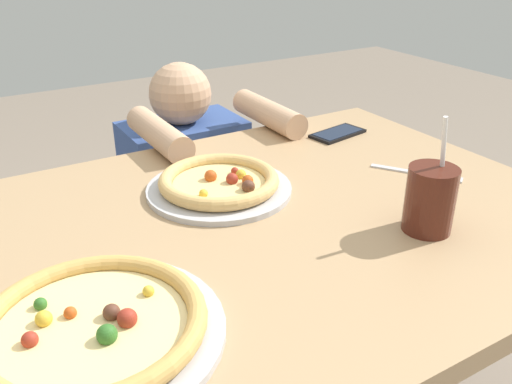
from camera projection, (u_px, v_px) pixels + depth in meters
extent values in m
cube|color=tan|center=(270.00, 226.00, 1.06)|extent=(1.21, 0.91, 0.04)
cylinder|color=#826748|center=(345.00, 237.00, 1.75)|extent=(0.07, 0.07, 0.71)
cylinder|color=#B7B7BC|center=(94.00, 334.00, 0.74)|extent=(0.36, 0.36, 0.01)
cylinder|color=#EFD68C|center=(93.00, 328.00, 0.73)|extent=(0.25, 0.25, 0.01)
torus|color=tan|center=(92.00, 322.00, 0.73)|extent=(0.31, 0.31, 0.03)
sphere|color=#2D6623|center=(107.00, 335.00, 0.70)|extent=(0.03, 0.03, 0.03)
sphere|color=#BF4C19|center=(70.00, 313.00, 0.75)|extent=(0.02, 0.02, 0.02)
sphere|color=gold|center=(44.00, 319.00, 0.73)|extent=(0.02, 0.02, 0.02)
sphere|color=brown|center=(112.00, 312.00, 0.74)|extent=(0.02, 0.02, 0.02)
sphere|color=gold|center=(148.00, 291.00, 0.79)|extent=(0.02, 0.02, 0.02)
sphere|color=maroon|center=(127.00, 318.00, 0.73)|extent=(0.03, 0.03, 0.03)
sphere|color=#2D6623|center=(40.00, 304.00, 0.76)|extent=(0.02, 0.02, 0.02)
sphere|color=maroon|center=(30.00, 340.00, 0.70)|extent=(0.02, 0.02, 0.02)
cylinder|color=#B7B7BC|center=(219.00, 189.00, 1.15)|extent=(0.30, 0.30, 0.01)
cylinder|color=#E5CC7F|center=(219.00, 184.00, 1.14)|extent=(0.19, 0.19, 0.01)
torus|color=tan|center=(219.00, 180.00, 1.14)|extent=(0.25, 0.25, 0.03)
sphere|color=#BF4C19|center=(211.00, 176.00, 1.15)|extent=(0.03, 0.03, 0.03)
sphere|color=gold|center=(247.00, 185.00, 1.12)|extent=(0.02, 0.02, 0.02)
sphere|color=#BF4C19|center=(248.00, 181.00, 1.13)|extent=(0.02, 0.02, 0.02)
sphere|color=maroon|center=(232.00, 179.00, 1.13)|extent=(0.03, 0.03, 0.03)
sphere|color=maroon|center=(235.00, 171.00, 1.18)|extent=(0.02, 0.02, 0.02)
sphere|color=brown|center=(249.00, 186.00, 1.10)|extent=(0.03, 0.03, 0.03)
sphere|color=gold|center=(203.00, 194.00, 1.08)|extent=(0.02, 0.02, 0.02)
sphere|color=gold|center=(241.00, 174.00, 1.16)|extent=(0.02, 0.02, 0.02)
cylinder|color=#4C1E14|center=(430.00, 200.00, 0.98)|extent=(0.09, 0.09, 0.12)
cylinder|color=white|center=(444.00, 146.00, 0.94)|extent=(0.02, 0.01, 0.11)
cube|color=silver|center=(406.00, 171.00, 1.24)|extent=(0.10, 0.14, 0.00)
cube|color=silver|center=(452.00, 179.00, 1.20)|extent=(0.04, 0.05, 0.00)
cube|color=black|center=(338.00, 134.00, 1.46)|extent=(0.16, 0.10, 0.01)
cube|color=#192338|center=(338.00, 132.00, 1.46)|extent=(0.14, 0.08, 0.00)
cylinder|color=#333847|center=(191.00, 261.00, 1.86)|extent=(0.29, 0.29, 0.45)
cube|color=#334C8C|center=(185.00, 164.00, 1.70)|extent=(0.36, 0.22, 0.27)
sphere|color=tan|center=(180.00, 94.00, 1.61)|extent=(0.18, 0.18, 0.18)
cylinder|color=tan|center=(159.00, 134.00, 1.37)|extent=(0.07, 0.28, 0.07)
cylinder|color=tan|center=(268.00, 113.00, 1.52)|extent=(0.07, 0.28, 0.07)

